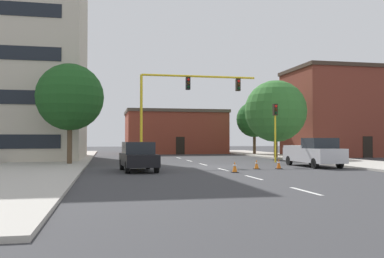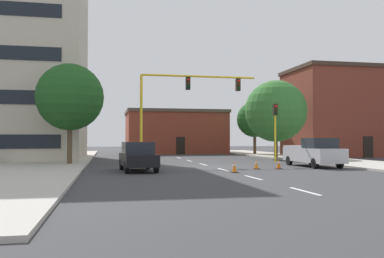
% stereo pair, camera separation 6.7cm
% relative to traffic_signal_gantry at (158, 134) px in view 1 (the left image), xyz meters
% --- Properties ---
extents(ground_plane, '(160.00, 160.00, 0.00)m').
position_rel_traffic_signal_gantry_xyz_m(ground_plane, '(3.34, -3.04, -2.29)').
color(ground_plane, '#38383A').
extents(sidewalk_left, '(6.00, 56.00, 0.14)m').
position_rel_traffic_signal_gantry_xyz_m(sidewalk_left, '(-8.19, 4.96, -2.22)').
color(sidewalk_left, '#B2ADA3').
rests_on(sidewalk_left, ground_plane).
extents(sidewalk_right, '(6.00, 56.00, 0.14)m').
position_rel_traffic_signal_gantry_xyz_m(sidewalk_right, '(14.88, 4.96, -2.22)').
color(sidewalk_right, '#B2ADA3').
rests_on(sidewalk_right, ground_plane).
extents(lane_stripe_seg_0, '(0.16, 2.40, 0.01)m').
position_rel_traffic_signal_gantry_xyz_m(lane_stripe_seg_0, '(3.34, -17.04, -2.28)').
color(lane_stripe_seg_0, silver).
rests_on(lane_stripe_seg_0, ground_plane).
extents(lane_stripe_seg_1, '(0.16, 2.40, 0.01)m').
position_rel_traffic_signal_gantry_xyz_m(lane_stripe_seg_1, '(3.34, -11.54, -2.28)').
color(lane_stripe_seg_1, silver).
rests_on(lane_stripe_seg_1, ground_plane).
extents(lane_stripe_seg_2, '(0.16, 2.40, 0.01)m').
position_rel_traffic_signal_gantry_xyz_m(lane_stripe_seg_2, '(3.34, -6.04, -2.28)').
color(lane_stripe_seg_2, silver).
rests_on(lane_stripe_seg_2, ground_plane).
extents(lane_stripe_seg_3, '(0.16, 2.40, 0.01)m').
position_rel_traffic_signal_gantry_xyz_m(lane_stripe_seg_3, '(3.34, -0.54, -2.28)').
color(lane_stripe_seg_3, silver).
rests_on(lane_stripe_seg_3, ground_plane).
extents(lane_stripe_seg_4, '(0.16, 2.40, 0.01)m').
position_rel_traffic_signal_gantry_xyz_m(lane_stripe_seg_4, '(3.34, 4.96, -2.28)').
color(lane_stripe_seg_4, silver).
rests_on(lane_stripe_seg_4, ground_plane).
extents(lane_stripe_seg_5, '(0.16, 2.40, 0.01)m').
position_rel_traffic_signal_gantry_xyz_m(lane_stripe_seg_5, '(3.34, 10.46, -2.28)').
color(lane_stripe_seg_5, silver).
rests_on(lane_stripe_seg_5, ground_plane).
extents(building_tall_left, '(15.48, 14.40, 20.97)m').
position_rel_traffic_signal_gantry_xyz_m(building_tall_left, '(-13.55, 9.95, 8.20)').
color(building_tall_left, beige).
rests_on(building_tall_left, ground_plane).
extents(building_brick_center, '(13.19, 10.00, 5.75)m').
position_rel_traffic_signal_gantry_xyz_m(building_brick_center, '(5.22, 25.05, 0.60)').
color(building_brick_center, brown).
rests_on(building_brick_center, ground_plane).
extents(building_row_right, '(12.54, 8.45, 9.81)m').
position_rel_traffic_signal_gantry_xyz_m(building_row_right, '(22.51, 11.18, 2.63)').
color(building_row_right, brown).
rests_on(building_row_right, ground_plane).
extents(traffic_signal_gantry, '(9.81, 1.20, 6.83)m').
position_rel_traffic_signal_gantry_xyz_m(traffic_signal_gantry, '(0.00, 0.00, 0.00)').
color(traffic_signal_gantry, yellow).
rests_on(traffic_signal_gantry, ground_plane).
extents(traffic_light_pole_right, '(0.32, 0.47, 4.80)m').
position_rel_traffic_signal_gantry_xyz_m(traffic_light_pole_right, '(9.71, 0.78, 1.24)').
color(traffic_light_pole_right, yellow).
rests_on(traffic_light_pole_right, ground_plane).
extents(tree_left_near, '(4.85, 4.85, 7.39)m').
position_rel_traffic_signal_gantry_xyz_m(tree_left_near, '(-6.45, 0.07, 2.67)').
color(tree_left_near, brown).
rests_on(tree_left_near, ground_plane).
extents(tree_right_far, '(4.37, 4.37, 6.52)m').
position_rel_traffic_signal_gantry_xyz_m(tree_right_far, '(13.91, 17.16, 2.04)').
color(tree_right_far, brown).
rests_on(tree_right_far, ground_plane).
extents(tree_right_mid, '(5.99, 5.99, 7.63)m').
position_rel_traffic_signal_gantry_xyz_m(tree_right_mid, '(12.26, 6.72, 2.34)').
color(tree_right_mid, '#4C3823').
rests_on(tree_right_mid, ground_plane).
extents(pickup_truck_silver, '(2.12, 5.44, 1.99)m').
position_rel_traffic_signal_gantry_xyz_m(pickup_truck_silver, '(10.23, -4.64, -1.31)').
color(pickup_truck_silver, '#BCBCC1').
rests_on(pickup_truck_silver, ground_plane).
extents(sedan_black_near_left, '(2.13, 4.61, 1.74)m').
position_rel_traffic_signal_gantry_xyz_m(sedan_black_near_left, '(-1.97, -6.23, -1.40)').
color(sedan_black_near_left, black).
rests_on(sedan_black_near_left, ground_plane).
extents(traffic_cone_roadside_a, '(0.36, 0.36, 0.65)m').
position_rel_traffic_signal_gantry_xyz_m(traffic_cone_roadside_a, '(7.00, -6.16, -1.97)').
color(traffic_cone_roadside_a, black).
rests_on(traffic_cone_roadside_a, ground_plane).
extents(traffic_cone_roadside_b, '(0.36, 0.36, 0.61)m').
position_rel_traffic_signal_gantry_xyz_m(traffic_cone_roadside_b, '(5.56, -6.00, -1.99)').
color(traffic_cone_roadside_b, black).
rests_on(traffic_cone_roadside_b, ground_plane).
extents(traffic_cone_roadside_c, '(0.36, 0.36, 0.65)m').
position_rel_traffic_signal_gantry_xyz_m(traffic_cone_roadside_c, '(3.35, -8.39, -1.97)').
color(traffic_cone_roadside_c, black).
rests_on(traffic_cone_roadside_c, ground_plane).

